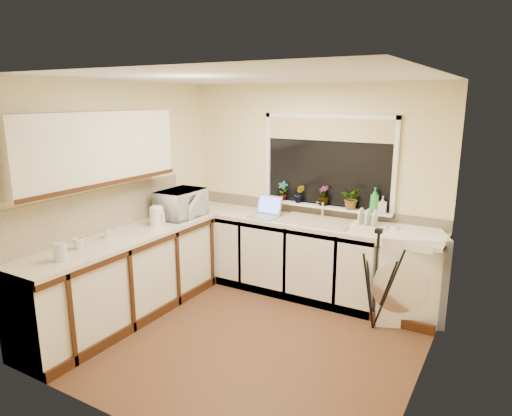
# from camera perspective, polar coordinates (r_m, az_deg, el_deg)

# --- Properties ---
(floor) EXTENTS (3.20, 3.20, 0.00)m
(floor) POSITION_cam_1_polar(r_m,az_deg,el_deg) (4.68, -1.13, -15.57)
(floor) COLOR brown
(floor) RESTS_ON ground
(ceiling) EXTENTS (3.20, 3.20, 0.00)m
(ceiling) POSITION_cam_1_polar(r_m,az_deg,el_deg) (4.09, -1.29, 16.00)
(ceiling) COLOR white
(ceiling) RESTS_ON ground
(wall_back) EXTENTS (3.20, 0.00, 3.20)m
(wall_back) POSITION_cam_1_polar(r_m,az_deg,el_deg) (5.52, 6.92, 2.49)
(wall_back) COLOR beige
(wall_back) RESTS_ON ground
(wall_front) EXTENTS (3.20, 0.00, 3.20)m
(wall_front) POSITION_cam_1_polar(r_m,az_deg,el_deg) (3.09, -15.90, -6.83)
(wall_front) COLOR beige
(wall_front) RESTS_ON ground
(wall_left) EXTENTS (0.00, 3.00, 3.00)m
(wall_left) POSITION_cam_1_polar(r_m,az_deg,el_deg) (5.21, -16.42, 1.37)
(wall_left) COLOR beige
(wall_left) RESTS_ON ground
(wall_right) EXTENTS (0.00, 3.00, 3.00)m
(wall_right) POSITION_cam_1_polar(r_m,az_deg,el_deg) (3.68, 20.66, -3.93)
(wall_right) COLOR beige
(wall_right) RESTS_ON ground
(base_cabinet_back) EXTENTS (2.55, 0.60, 0.86)m
(base_cabinet_back) POSITION_cam_1_polar(r_m,az_deg,el_deg) (5.60, 2.39, -5.69)
(base_cabinet_back) COLOR silver
(base_cabinet_back) RESTS_ON floor
(base_cabinet_left) EXTENTS (0.54, 2.40, 0.86)m
(base_cabinet_left) POSITION_cam_1_polar(r_m,az_deg,el_deg) (5.03, -15.91, -8.51)
(base_cabinet_left) COLOR silver
(base_cabinet_left) RESTS_ON floor
(worktop_back) EXTENTS (3.20, 0.60, 0.04)m
(worktop_back) POSITION_cam_1_polar(r_m,az_deg,el_deg) (5.33, 5.53, -1.68)
(worktop_back) COLOR beige
(worktop_back) RESTS_ON base_cabinet_back
(worktop_left) EXTENTS (0.60, 2.40, 0.04)m
(worktop_left) POSITION_cam_1_polar(r_m,az_deg,el_deg) (4.88, -16.25, -3.61)
(worktop_left) COLOR beige
(worktop_left) RESTS_ON base_cabinet_left
(upper_cabinet) EXTENTS (0.28, 1.90, 0.70)m
(upper_cabinet) POSITION_cam_1_polar(r_m,az_deg,el_deg) (4.71, -19.50, 6.99)
(upper_cabinet) COLOR silver
(upper_cabinet) RESTS_ON wall_left
(splashback_left) EXTENTS (0.02, 2.40, 0.45)m
(splashback_left) POSITION_cam_1_polar(r_m,az_deg,el_deg) (5.03, -18.71, -0.40)
(splashback_left) COLOR beige
(splashback_left) RESTS_ON wall_left
(splashback_back) EXTENTS (3.20, 0.02, 0.14)m
(splashback_back) POSITION_cam_1_polar(r_m,az_deg,el_deg) (5.57, 6.79, -0.11)
(splashback_back) COLOR beige
(splashback_back) RESTS_ON wall_back
(window_glass) EXTENTS (1.50, 0.02, 1.00)m
(window_glass) POSITION_cam_1_polar(r_m,az_deg,el_deg) (5.38, 8.92, 5.65)
(window_glass) COLOR black
(window_glass) RESTS_ON wall_back
(window_blind) EXTENTS (1.50, 0.02, 0.25)m
(window_blind) POSITION_cam_1_polar(r_m,az_deg,el_deg) (5.32, 8.96, 9.62)
(window_blind) COLOR tan
(window_blind) RESTS_ON wall_back
(windowsill) EXTENTS (1.60, 0.14, 0.03)m
(windowsill) POSITION_cam_1_polar(r_m,az_deg,el_deg) (5.42, 8.51, 0.19)
(windowsill) COLOR white
(windowsill) RESTS_ON wall_back
(sink) EXTENTS (0.82, 0.46, 0.03)m
(sink) POSITION_cam_1_polar(r_m,az_deg,el_deg) (5.25, 7.52, -1.61)
(sink) COLOR tan
(sink) RESTS_ON worktop_back
(faucet) EXTENTS (0.03, 0.03, 0.24)m
(faucet) POSITION_cam_1_polar(r_m,az_deg,el_deg) (5.38, 8.30, -0.08)
(faucet) COLOR silver
(faucet) RESTS_ON worktop_back
(washing_machine) EXTENTS (0.86, 0.85, 0.94)m
(washing_machine) POSITION_cam_1_polar(r_m,az_deg,el_deg) (5.13, 18.36, -7.76)
(washing_machine) COLOR white
(washing_machine) RESTS_ON floor
(laptop) EXTENTS (0.35, 0.33, 0.24)m
(laptop) POSITION_cam_1_polar(r_m,az_deg,el_deg) (5.44, 1.24, -0.40)
(laptop) COLOR #96969D
(laptop) RESTS_ON worktop_back
(kettle) EXTENTS (0.15, 0.15, 0.20)m
(kettle) POSITION_cam_1_polar(r_m,az_deg,el_deg) (5.16, -12.25, -1.06)
(kettle) COLOR white
(kettle) RESTS_ON worktop_left
(dish_rack) EXTENTS (0.40, 0.32, 0.06)m
(dish_rack) POSITION_cam_1_polar(r_m,az_deg,el_deg) (5.05, 13.89, -2.34)
(dish_rack) COLOR silver
(dish_rack) RESTS_ON worktop_back
(tripod) EXTENTS (0.62, 0.62, 1.05)m
(tripod) POSITION_cam_1_polar(r_m,az_deg,el_deg) (4.73, 14.69, -8.63)
(tripod) COLOR black
(tripod) RESTS_ON floor
(glass_jug) EXTENTS (0.11, 0.11, 0.16)m
(glass_jug) POSITION_cam_1_polar(r_m,az_deg,el_deg) (4.31, -23.20, -5.05)
(glass_jug) COLOR silver
(glass_jug) RESTS_ON worktop_left
(steel_jar) EXTENTS (0.07, 0.07, 0.10)m
(steel_jar) POSITION_cam_1_polar(r_m,az_deg,el_deg) (4.85, -18.04, -2.99)
(steel_jar) COLOR silver
(steel_jar) RESTS_ON worktop_left
(microwave) EXTENTS (0.41, 0.59, 0.32)m
(microwave) POSITION_cam_1_polar(r_m,az_deg,el_deg) (5.48, -9.29, 0.56)
(microwave) COLOR white
(microwave) RESTS_ON worktop_left
(plant_a) EXTENTS (0.14, 0.10, 0.24)m
(plant_a) POSITION_cam_1_polar(r_m,az_deg,el_deg) (5.61, 3.38, 2.15)
(plant_a) COLOR #999999
(plant_a) RESTS_ON windowsill
(plant_b) EXTENTS (0.15, 0.13, 0.22)m
(plant_b) POSITION_cam_1_polar(r_m,az_deg,el_deg) (5.49, 5.41, 1.77)
(plant_b) COLOR #999999
(plant_b) RESTS_ON windowsill
(plant_c) EXTENTS (0.18, 0.18, 0.24)m
(plant_c) POSITION_cam_1_polar(r_m,az_deg,el_deg) (5.39, 8.40, 1.56)
(plant_c) COLOR #999999
(plant_c) RESTS_ON windowsill
(plant_d) EXTENTS (0.24, 0.22, 0.25)m
(plant_d) POSITION_cam_1_polar(r_m,az_deg,el_deg) (5.26, 11.86, 1.21)
(plant_d) COLOR #999999
(plant_d) RESTS_ON windowsill
(soap_bottle_green) EXTENTS (0.13, 0.13, 0.27)m
(soap_bottle_green) POSITION_cam_1_polar(r_m,az_deg,el_deg) (5.17, 14.54, 0.97)
(soap_bottle_green) COLOR green
(soap_bottle_green) RESTS_ON windowsill
(soap_bottle_clear) EXTENTS (0.09, 0.09, 0.19)m
(soap_bottle_clear) POSITION_cam_1_polar(r_m,az_deg,el_deg) (5.17, 15.46, 0.39)
(soap_bottle_clear) COLOR #999999
(soap_bottle_clear) RESTS_ON windowsill
(cup_back) EXTENTS (0.14, 0.14, 0.09)m
(cup_back) POSITION_cam_1_polar(r_m,az_deg,el_deg) (5.00, 16.85, -2.50)
(cup_back) COLOR silver
(cup_back) RESTS_ON worktop_back
(cup_left) EXTENTS (0.12, 0.12, 0.10)m
(cup_left) POSITION_cam_1_polar(r_m,az_deg,el_deg) (4.60, -21.26, -4.13)
(cup_left) COLOR beige
(cup_left) RESTS_ON worktop_left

